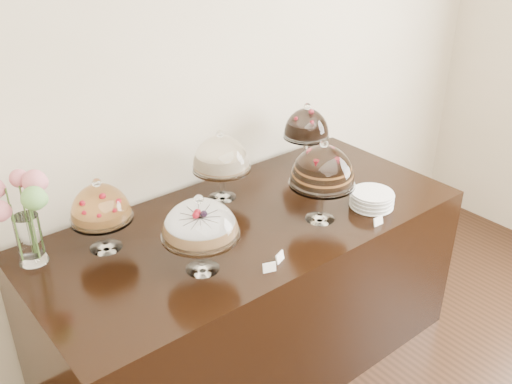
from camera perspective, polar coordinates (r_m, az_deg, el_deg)
wall_back at (r=3.00m, az=-8.23°, el=11.03°), size 5.00×0.04×3.00m
display_counter at (r=3.10m, az=-0.59°, el=-9.99°), size 2.20×1.00×0.90m
cake_stand_sugar_sponge at (r=2.39m, az=-5.62°, el=-3.05°), size 0.34×0.34×0.36m
cake_stand_choco_layer at (r=2.75m, az=6.69°, el=2.35°), size 0.32×0.32×0.43m
cake_stand_cheesecake at (r=2.96m, az=-3.52°, el=3.62°), size 0.31×0.31×0.38m
cake_stand_dark_choco at (r=3.31m, az=5.08°, el=6.59°), size 0.27×0.27×0.40m
cake_stand_fruit_tart at (r=2.62m, az=-15.32°, el=-1.35°), size 0.28×0.28×0.36m
flower_vase at (r=2.59m, az=-22.30°, el=-1.80°), size 0.27×0.27×0.43m
plate_stack at (r=3.01m, az=11.51°, el=-0.72°), size 0.22×0.22×0.08m
price_card_left at (r=2.47m, az=1.34°, el=-7.55°), size 0.06×0.03×0.04m
price_card_right at (r=2.86m, az=12.13°, el=-2.87°), size 0.06×0.02×0.04m
price_card_extra at (r=2.54m, az=2.40°, el=-6.53°), size 0.06×0.04×0.04m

